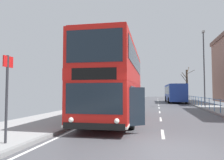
% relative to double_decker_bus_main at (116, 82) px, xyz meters
% --- Properties ---
extents(ground, '(15.80, 140.00, 0.20)m').
position_rel_double_decker_bus_main_xyz_m(ground, '(1.99, -6.32, -2.29)').
color(ground, '#49494E').
extents(double_decker_bus_main, '(3.46, 10.48, 4.44)m').
position_rel_double_decker_bus_main_xyz_m(double_decker_bus_main, '(0.00, 0.00, 0.00)').
color(double_decker_bus_main, red).
rests_on(double_decker_bus_main, ground).
extents(background_bus_far_lane, '(2.90, 11.06, 2.91)m').
position_rel_double_decker_bus_main_xyz_m(background_bus_far_lane, '(5.39, 23.49, -0.72)').
color(background_bus_far_lane, navy).
rests_on(background_bus_far_lane, ground).
extents(pedestrian_railing_far_kerb, '(0.05, 32.69, 1.05)m').
position_rel_double_decker_bus_main_xyz_m(pedestrian_railing_far_kerb, '(7.16, 10.46, -1.49)').
color(pedestrian_railing_far_kerb, '#386BA8').
rests_on(pedestrian_railing_far_kerb, ground).
extents(bus_stop_sign_near, '(0.08, 0.44, 2.77)m').
position_rel_double_decker_bus_main_xyz_m(bus_stop_sign_near, '(-2.18, -6.96, -0.48)').
color(bus_stop_sign_near, '#2D2D33').
rests_on(bus_stop_sign_near, ground).
extents(street_lamp_far_side, '(0.28, 0.60, 8.68)m').
position_rel_double_decker_bus_main_xyz_m(street_lamp_far_side, '(7.86, 13.01, 2.78)').
color(street_lamp_far_side, '#38383D').
rests_on(street_lamp_far_side, ground).
extents(bare_tree_far_00, '(2.41, 2.15, 6.39)m').
position_rel_double_decker_bus_main_xyz_m(bare_tree_far_00, '(8.02, 28.54, 0.88)').
color(bare_tree_far_00, '#4C3D2D').
rests_on(bare_tree_far_00, ground).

